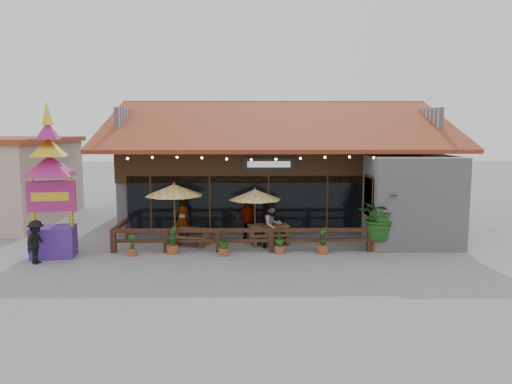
{
  "coord_description": "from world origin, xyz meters",
  "views": [
    {
      "loc": [
        -1.4,
        -19.12,
        4.75
      ],
      "look_at": [
        -1.04,
        1.5,
        2.06
      ],
      "focal_mm": 35.0,
      "sensor_mm": 36.0,
      "label": 1
    }
  ],
  "objects_px": {
    "umbrella_right": "(255,195)",
    "thai_sign_tower": "(50,170)",
    "pedestrian": "(36,242)",
    "picnic_table_right": "(268,231)",
    "tropical_plant": "(379,218)",
    "umbrella_left": "(174,190)",
    "picnic_table_left": "(194,234)"
  },
  "relations": [
    {
      "from": "umbrella_left",
      "to": "tropical_plant",
      "type": "bearing_deg",
      "value": -8.72
    },
    {
      "from": "picnic_table_right",
      "to": "thai_sign_tower",
      "type": "relative_size",
      "value": 0.3
    },
    {
      "from": "umbrella_right",
      "to": "tropical_plant",
      "type": "xyz_separation_m",
      "value": [
        4.73,
        -1.34,
        -0.73
      ]
    },
    {
      "from": "picnic_table_left",
      "to": "thai_sign_tower",
      "type": "distance_m",
      "value": 5.95
    },
    {
      "from": "umbrella_right",
      "to": "pedestrian",
      "type": "distance_m",
      "value": 8.32
    },
    {
      "from": "umbrella_left",
      "to": "tropical_plant",
      "type": "xyz_separation_m",
      "value": [
        7.99,
        -1.23,
        -0.94
      ]
    },
    {
      "from": "thai_sign_tower",
      "to": "tropical_plant",
      "type": "xyz_separation_m",
      "value": [
        12.17,
        0.66,
        -1.93
      ]
    },
    {
      "from": "umbrella_right",
      "to": "tropical_plant",
      "type": "distance_m",
      "value": 4.97
    },
    {
      "from": "umbrella_right",
      "to": "picnic_table_left",
      "type": "relative_size",
      "value": 1.47
    },
    {
      "from": "umbrella_left",
      "to": "thai_sign_tower",
      "type": "height_order",
      "value": "thai_sign_tower"
    },
    {
      "from": "tropical_plant",
      "to": "umbrella_right",
      "type": "bearing_deg",
      "value": 164.19
    },
    {
      "from": "thai_sign_tower",
      "to": "pedestrian",
      "type": "bearing_deg",
      "value": -103.96
    },
    {
      "from": "umbrella_left",
      "to": "picnic_table_left",
      "type": "relative_size",
      "value": 1.79
    },
    {
      "from": "thai_sign_tower",
      "to": "umbrella_right",
      "type": "bearing_deg",
      "value": 15.05
    },
    {
      "from": "pedestrian",
      "to": "thai_sign_tower",
      "type": "bearing_deg",
      "value": -2.86
    },
    {
      "from": "umbrella_right",
      "to": "thai_sign_tower",
      "type": "height_order",
      "value": "thai_sign_tower"
    },
    {
      "from": "umbrella_right",
      "to": "pedestrian",
      "type": "bearing_deg",
      "value": -158.96
    },
    {
      "from": "picnic_table_right",
      "to": "tropical_plant",
      "type": "height_order",
      "value": "tropical_plant"
    },
    {
      "from": "tropical_plant",
      "to": "pedestrian",
      "type": "relative_size",
      "value": 1.46
    },
    {
      "from": "picnic_table_left",
      "to": "pedestrian",
      "type": "xyz_separation_m",
      "value": [
        -5.19,
        -2.75,
        0.32
      ]
    },
    {
      "from": "umbrella_right",
      "to": "picnic_table_right",
      "type": "bearing_deg",
      "value": -4.39
    },
    {
      "from": "umbrella_right",
      "to": "tropical_plant",
      "type": "bearing_deg",
      "value": -15.81
    },
    {
      "from": "picnic_table_left",
      "to": "umbrella_left",
      "type": "bearing_deg",
      "value": 172.82
    },
    {
      "from": "picnic_table_right",
      "to": "thai_sign_tower",
      "type": "height_order",
      "value": "thai_sign_tower"
    },
    {
      "from": "picnic_table_right",
      "to": "tropical_plant",
      "type": "xyz_separation_m",
      "value": [
        4.18,
        -1.3,
        0.76
      ]
    },
    {
      "from": "umbrella_right",
      "to": "umbrella_left",
      "type": "bearing_deg",
      "value": -178.04
    },
    {
      "from": "umbrella_right",
      "to": "picnic_table_left",
      "type": "height_order",
      "value": "umbrella_right"
    },
    {
      "from": "umbrella_right",
      "to": "pedestrian",
      "type": "height_order",
      "value": "umbrella_right"
    },
    {
      "from": "picnic_table_right",
      "to": "thai_sign_tower",
      "type": "bearing_deg",
      "value": -166.22
    },
    {
      "from": "picnic_table_left",
      "to": "picnic_table_right",
      "type": "height_order",
      "value": "picnic_table_right"
    },
    {
      "from": "umbrella_left",
      "to": "umbrella_right",
      "type": "height_order",
      "value": "umbrella_left"
    },
    {
      "from": "picnic_table_right",
      "to": "umbrella_left",
      "type": "bearing_deg",
      "value": -178.95
    }
  ]
}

